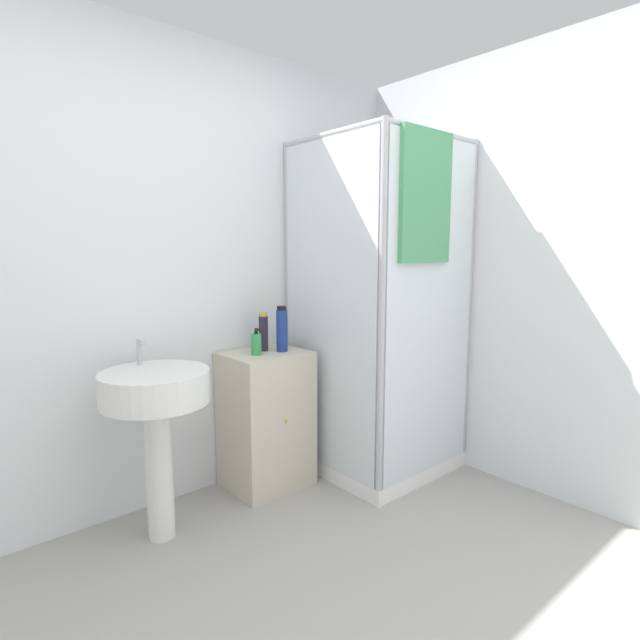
{
  "coord_description": "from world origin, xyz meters",
  "views": [
    {
      "loc": [
        -1.05,
        -0.86,
        1.39
      ],
      "look_at": [
        0.7,
        1.16,
        1.01
      ],
      "focal_mm": 28.0,
      "sensor_mm": 36.0,
      "label": 1
    }
  ],
  "objects_px": {
    "sink": "(156,406)",
    "soap_dispenser": "(256,344)",
    "shampoo_bottle_blue": "(282,329)",
    "shampoo_bottle_tall_black": "(263,332)"
  },
  "relations": [
    {
      "from": "sink",
      "to": "soap_dispenser",
      "type": "xyz_separation_m",
      "value": [
        0.63,
        0.1,
        0.2
      ]
    },
    {
      "from": "soap_dispenser",
      "to": "shampoo_bottle_blue",
      "type": "distance_m",
      "value": 0.18
    },
    {
      "from": "soap_dispenser",
      "to": "sink",
      "type": "bearing_deg",
      "value": -171.31
    },
    {
      "from": "sink",
      "to": "shampoo_bottle_blue",
      "type": "height_order",
      "value": "shampoo_bottle_blue"
    },
    {
      "from": "sink",
      "to": "shampoo_bottle_blue",
      "type": "distance_m",
      "value": 0.84
    },
    {
      "from": "sink",
      "to": "soap_dispenser",
      "type": "relative_size",
      "value": 6.3
    },
    {
      "from": "sink",
      "to": "shampoo_bottle_tall_black",
      "type": "xyz_separation_m",
      "value": [
        0.73,
        0.16,
        0.25
      ]
    },
    {
      "from": "soap_dispenser",
      "to": "shampoo_bottle_blue",
      "type": "height_order",
      "value": "shampoo_bottle_blue"
    },
    {
      "from": "shampoo_bottle_tall_black",
      "to": "shampoo_bottle_blue",
      "type": "xyz_separation_m",
      "value": [
        0.07,
        -0.09,
        0.02
      ]
    },
    {
      "from": "soap_dispenser",
      "to": "shampoo_bottle_tall_black",
      "type": "bearing_deg",
      "value": 35.37
    }
  ]
}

